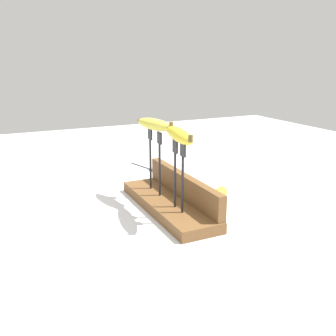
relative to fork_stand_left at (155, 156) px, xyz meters
The scene contains 10 objects.
ground_plane 0.17m from the fork_stand_left, ahead, with size 3.00×3.00×0.00m, color silver.
wooden_board 0.16m from the fork_stand_left, ahead, with size 0.44×0.13×0.03m, color brown.
board_backstop 0.13m from the fork_stand_left, 35.71° to the left, with size 0.43×0.03×0.07m, color brown.
fork_stand_left is the anchor object (origin of this frame).
fork_stand_right 0.17m from the fork_stand_left, ahead, with size 0.07×0.01×0.20m.
banana_raised_left 0.10m from the fork_stand_left, 168.08° to the right, with size 0.18×0.08×0.04m.
banana_raised_right 0.19m from the fork_stand_left, ahead, with size 0.20×0.07×0.04m.
fork_fallen_near 0.41m from the fork_stand_left, 161.54° to the left, with size 0.17×0.06×0.01m.
banana_chunk_near 0.25m from the fork_stand_left, 70.39° to the left, with size 0.06×0.07×0.04m.
wire_coil 0.23m from the fork_stand_left, 143.32° to the left, with size 0.09×0.09×0.00m, color gold.
Camera 1 is at (0.97, -0.46, 0.44)m, focal length 40.72 mm.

